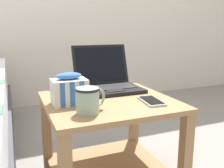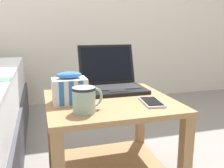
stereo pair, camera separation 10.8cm
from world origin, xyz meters
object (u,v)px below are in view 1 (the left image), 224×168
at_px(mug_front_left, 88,99).
at_px(cell_phone, 151,101).
at_px(laptop, 107,81).
at_px(snack_bag, 69,90).

xyz_separation_m(mug_front_left, cell_phone, (0.30, 0.03, -0.05)).
xyz_separation_m(laptop, snack_bag, (-0.24, -0.18, 0.01)).
distance_m(laptop, snack_bag, 0.30).
relative_size(mug_front_left, snack_bag, 0.87).
xyz_separation_m(laptop, mug_front_left, (-0.20, -0.33, 0.01)).
relative_size(snack_bag, cell_phone, 0.93).
distance_m(mug_front_left, snack_bag, 0.15).
distance_m(mug_front_left, cell_phone, 0.30).
relative_size(laptop, snack_bag, 2.11).
bearing_deg(snack_bag, cell_phone, -18.25).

